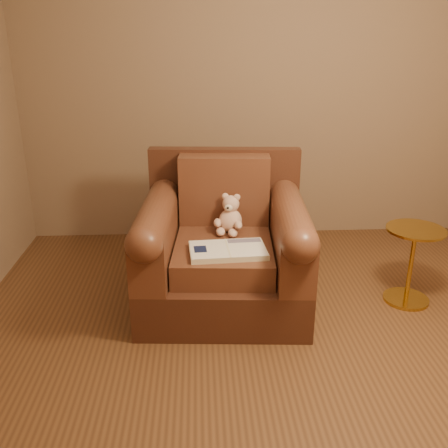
{
  "coord_description": "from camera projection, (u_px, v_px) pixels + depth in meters",
  "views": [
    {
      "loc": [
        -0.47,
        -2.42,
        1.8
      ],
      "look_at": [
        -0.31,
        0.64,
        0.61
      ],
      "focal_mm": 40.0,
      "sensor_mm": 36.0,
      "label": 1
    }
  ],
  "objects": [
    {
      "name": "guidebook",
      "position": [
        228.0,
        251.0,
        3.16
      ],
      "size": [
        0.5,
        0.32,
        0.04
      ],
      "rotation": [
        0.0,
        0.0,
        0.07
      ],
      "color": "beige",
      "rests_on": "armchair"
    },
    {
      "name": "floor",
      "position": [
        282.0,
        360.0,
        2.92
      ],
      "size": [
        4.0,
        4.0,
        0.0
      ],
      "primitive_type": "plane",
      "color": "brown",
      "rests_on": "ground"
    },
    {
      "name": "room",
      "position": [
        297.0,
        50.0,
        2.3
      ],
      "size": [
        4.02,
        4.02,
        2.71
      ],
      "color": "#896C54",
      "rests_on": "ground"
    },
    {
      "name": "armchair",
      "position": [
        224.0,
        249.0,
        3.46
      ],
      "size": [
        1.18,
        1.13,
        1.0
      ],
      "rotation": [
        0.0,
        0.0,
        -0.07
      ],
      "color": "#452417",
      "rests_on": "floor"
    },
    {
      "name": "teddy_bear",
      "position": [
        230.0,
        218.0,
        3.48
      ],
      "size": [
        0.2,
        0.23,
        0.28
      ],
      "rotation": [
        0.0,
        0.0,
        -0.33
      ],
      "color": "beige",
      "rests_on": "armchair"
    },
    {
      "name": "side_table",
      "position": [
        411.0,
        263.0,
        3.46
      ],
      "size": [
        0.4,
        0.4,
        0.55
      ],
      "color": "gold",
      "rests_on": "floor"
    }
  ]
}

